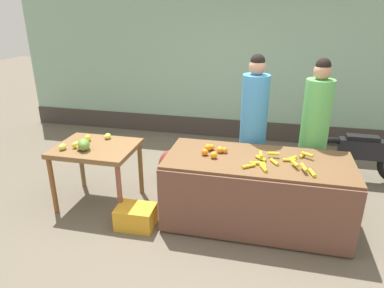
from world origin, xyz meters
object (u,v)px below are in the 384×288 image
Objects in this scene: vendor_woman_blue_shirt at (253,127)px; parked_motorcycle at (367,156)px; vendor_woman_green_shirt at (314,133)px; produce_crate at (136,217)px; produce_sack at (171,166)px.

vendor_woman_blue_shirt is 1.84m from parked_motorcycle.
vendor_woman_green_shirt is 4.23× the size of produce_crate.
parked_motorcycle is 2.83m from produce_sack.
vendor_woman_green_shirt is at bearing 0.83° from vendor_woman_blue_shirt.
produce_sack is at bearing 85.85° from produce_crate.
produce_crate is (-2.83, -1.83, -0.27)m from parked_motorcycle.
vendor_woman_green_shirt reaches higher than produce_sack.
vendor_woman_blue_shirt is 0.76m from vendor_woman_green_shirt.
produce_crate is at bearing -150.42° from vendor_woman_green_shirt.
vendor_woman_green_shirt is 2.02m from produce_sack.
parked_motorcycle is at bearing 39.60° from vendor_woman_green_shirt.
produce_crate is at bearing -137.77° from vendor_woman_blue_shirt.
vendor_woman_green_shirt is (0.75, 0.01, -0.01)m from vendor_woman_blue_shirt.
vendor_woman_green_shirt reaches higher than parked_motorcycle.
vendor_woman_blue_shirt reaches higher than vendor_woman_green_shirt.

